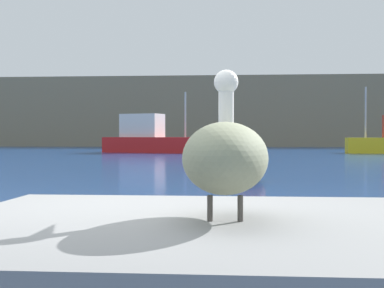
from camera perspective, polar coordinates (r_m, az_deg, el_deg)
name	(u,v)px	position (r m, az deg, el deg)	size (l,w,h in m)	color
hillside_backdrop	(236,113)	(68.84, 4.20, 2.96)	(140.00, 12.85, 7.54)	#7F755B
pelican	(225,155)	(3.18, 3.21, -1.10)	(0.47, 1.29, 0.84)	gray
fishing_boat_red	(152,139)	(41.78, -3.83, 0.45)	(7.81, 4.62, 4.18)	red
mooring_buoy	(251,167)	(15.61, 5.71, -2.24)	(0.75, 0.75, 0.75)	#E54C19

